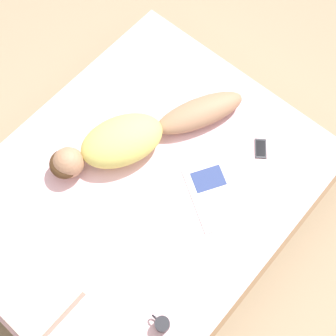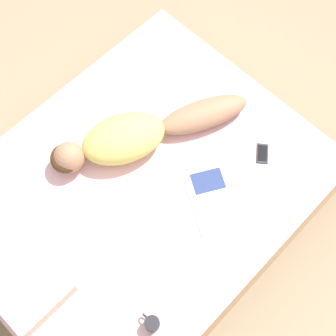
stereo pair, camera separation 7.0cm
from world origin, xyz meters
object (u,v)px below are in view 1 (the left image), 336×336
person (134,137)px  cell_phone (261,148)px  open_magazine (214,194)px  coffee_mug (162,324)px

person → cell_phone: bearing=-116.8°
open_magazine → coffee_mug: 0.85m
cell_phone → person: bearing=0.8°
coffee_mug → cell_phone: bearing=-79.2°
person → open_magazine: person is taller
coffee_mug → cell_phone: 1.28m
open_magazine → cell_phone: same height
person → cell_phone: (-0.65, -0.52, -0.10)m
person → open_magazine: size_ratio=2.47×
open_magazine → coffee_mug: bearing=139.0°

